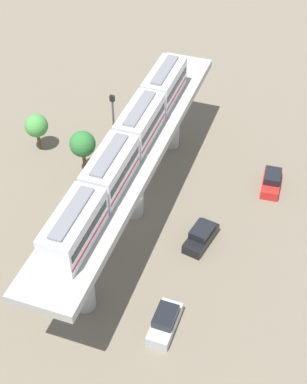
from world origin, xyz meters
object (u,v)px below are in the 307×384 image
(parked_car_silver, at_px, (165,322))
(parked_car_black, at_px, (201,236))
(tree_near_viaduct, at_px, (83,144))
(train, at_px, (126,145))
(signal_post, at_px, (114,136))
(tree_mid_lot, at_px, (36,126))
(parked_car_red, at_px, (272,182))

(parked_car_silver, relative_size, parked_car_black, 0.94)
(parked_car_black, relative_size, tree_near_viaduct, 0.87)
(train, relative_size, parked_car_black, 6.14)
(parked_car_black, distance_m, signal_post, 12.97)
(parked_car_black, xyz_separation_m, tree_near_viaduct, (-14.26, 5.58, 3.03))
(train, relative_size, tree_near_viaduct, 5.32)
(parked_car_black, relative_size, signal_post, 0.43)
(tree_mid_lot, bearing_deg, signal_post, -12.20)
(parked_car_silver, height_order, signal_post, signal_post)
(parked_car_silver, bearing_deg, tree_near_viaduct, 132.71)
(parked_car_red, bearing_deg, tree_near_viaduct, -171.75)
(parked_car_silver, distance_m, tree_mid_lot, 27.20)
(parked_car_red, xyz_separation_m, tree_mid_lot, (-25.47, -2.10, 2.36))
(train, height_order, parked_car_silver, train)
(parked_car_black, distance_m, tree_near_viaduct, 15.61)
(train, height_order, parked_car_black, train)
(parked_car_red, distance_m, tree_mid_lot, 25.67)
(train, bearing_deg, parked_car_black, -1.83)
(parked_car_red, bearing_deg, parked_car_black, -120.04)
(parked_car_black, bearing_deg, train, -170.65)
(parked_car_black, height_order, tree_mid_lot, tree_mid_lot)
(train, height_order, signal_post, train)
(signal_post, bearing_deg, train, -57.20)
(parked_car_red, height_order, signal_post, signal_post)
(train, relative_size, parked_car_silver, 6.51)
(parked_car_black, xyz_separation_m, parked_car_red, (4.73, 9.79, 0.00))
(train, xyz_separation_m, tree_mid_lot, (-13.50, 7.46, -6.23))
(parked_car_black, bearing_deg, signal_post, 163.80)
(tree_near_viaduct, xyz_separation_m, tree_mid_lot, (-6.48, 2.11, -0.67))
(train, bearing_deg, signal_post, 122.80)
(parked_car_red, bearing_deg, parked_car_silver, -108.25)
(train, distance_m, parked_car_silver, 15.09)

